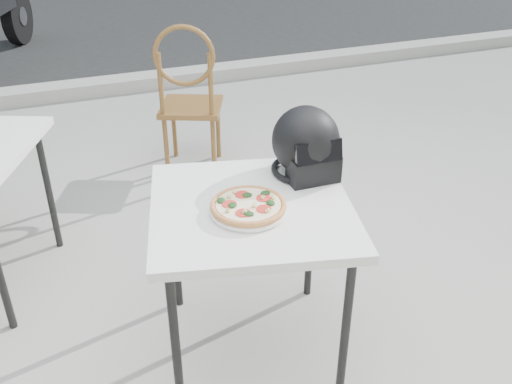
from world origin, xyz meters
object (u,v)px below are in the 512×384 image
object	(u,v)px
cafe_table_main	(251,219)
cafe_chair_main	(189,92)
pizza	(248,205)
helmet	(306,145)
plate	(248,210)

from	to	relation	value
cafe_table_main	cafe_chair_main	world-z (taller)	cafe_chair_main
cafe_table_main	pizza	world-z (taller)	pizza
helmet	cafe_chair_main	distance (m)	1.57
cafe_table_main	helmet	xyz separation A→B (m)	(0.30, 0.16, 0.19)
helmet	cafe_chair_main	xyz separation A→B (m)	(-0.10, 1.54, -0.28)
cafe_table_main	plate	bearing A→B (deg)	-121.89
cafe_table_main	helmet	size ratio (longest dim) A/B	3.09
cafe_chair_main	cafe_table_main	bearing A→B (deg)	106.36
pizza	cafe_chair_main	xyz separation A→B (m)	(0.24, 1.75, -0.18)
helmet	cafe_chair_main	size ratio (longest dim) A/B	0.29
cafe_chair_main	helmet	bearing A→B (deg)	116.89
plate	pizza	distance (m)	0.02
pizza	cafe_chair_main	distance (m)	1.77
pizza	cafe_chair_main	bearing A→B (deg)	82.27
cafe_table_main	pizza	size ratio (longest dim) A/B	3.03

